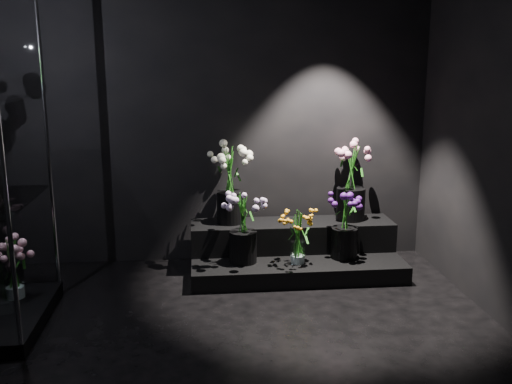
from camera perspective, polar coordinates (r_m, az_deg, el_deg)
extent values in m
plane|color=black|center=(3.84, -2.57, -16.54)|extent=(4.00, 4.00, 0.00)
plane|color=black|center=(5.36, -3.95, 7.71)|extent=(4.00, 0.00, 4.00)
plane|color=black|center=(1.43, 1.49, -7.02)|extent=(4.00, 0.00, 4.00)
cube|color=black|center=(5.26, 3.98, -7.19)|extent=(1.89, 0.84, 0.16)
cube|color=black|center=(5.39, 3.64, -4.34)|extent=(1.89, 0.42, 0.26)
cube|color=black|center=(4.66, -24.25, -11.42)|extent=(0.66, 1.09, 0.11)
cylinder|color=white|center=(5.02, 4.20, -6.00)|extent=(0.13, 0.13, 0.20)
cylinder|color=black|center=(5.02, -1.30, -5.49)|extent=(0.24, 0.24, 0.28)
cylinder|color=black|center=(5.19, 8.81, -5.03)|extent=(0.24, 0.24, 0.28)
cylinder|color=black|center=(5.28, -2.61, -1.52)|extent=(0.24, 0.24, 0.30)
cylinder|color=black|center=(5.46, 9.43, -1.17)|extent=(0.27, 0.27, 0.30)
cylinder|color=white|center=(4.79, -23.00, -8.30)|extent=(0.15, 0.15, 0.25)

